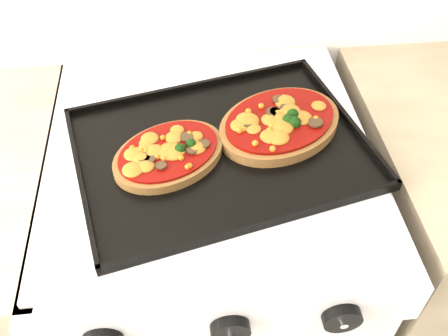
{
  "coord_description": "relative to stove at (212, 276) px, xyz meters",
  "views": [
    {
      "loc": [
        -0.07,
        1.04,
        1.54
      ],
      "look_at": [
        -0.01,
        1.63,
        0.92
      ],
      "focal_mm": 40.0,
      "sensor_mm": 36.0,
      "label": 1
    }
  ],
  "objects": [
    {
      "name": "control_panel",
      "position": [
        0.0,
        -0.31,
        0.4
      ],
      "size": [
        0.6,
        0.02,
        0.09
      ],
      "primitive_type": "cube",
      "color": "silver",
      "rests_on": "stove"
    },
    {
      "name": "knob_right",
      "position": [
        0.17,
        -0.33,
        0.4
      ],
      "size": [
        0.06,
        0.02,
        0.06
      ],
      "primitive_type": "cylinder",
      "rotation": [
        1.57,
        0.0,
        0.0
      ],
      "color": "black",
      "rests_on": "control_panel"
    },
    {
      "name": "stove",
      "position": [
        0.0,
        0.0,
        0.0
      ],
      "size": [
        0.6,
        0.6,
        0.91
      ],
      "primitive_type": "cube",
      "color": "silver",
      "rests_on": "floor"
    },
    {
      "name": "baking_tray",
      "position": [
        0.02,
        -0.02,
        0.47
      ],
      "size": [
        0.58,
        0.48,
        0.02
      ],
      "primitive_type": "cube",
      "rotation": [
        0.0,
        0.0,
        0.23
      ],
      "color": "black",
      "rests_on": "stove"
    },
    {
      "name": "knob_center",
      "position": [
        0.0,
        -0.33,
        0.4
      ],
      "size": [
        0.06,
        0.02,
        0.06
      ],
      "primitive_type": "cylinder",
      "rotation": [
        1.57,
        0.0,
        0.0
      ],
      "color": "black",
      "rests_on": "control_panel"
    },
    {
      "name": "pizza_right",
      "position": [
        0.13,
        0.02,
        0.48
      ],
      "size": [
        0.3,
        0.27,
        0.04
      ],
      "primitive_type": null,
      "rotation": [
        0.0,
        0.0,
        0.49
      ],
      "color": "brown",
      "rests_on": "baking_tray"
    },
    {
      "name": "pizza_left",
      "position": [
        -0.07,
        -0.04,
        0.48
      ],
      "size": [
        0.25,
        0.23,
        0.03
      ],
      "primitive_type": null,
      "rotation": [
        0.0,
        0.0,
        0.51
      ],
      "color": "brown",
      "rests_on": "baking_tray"
    }
  ]
}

